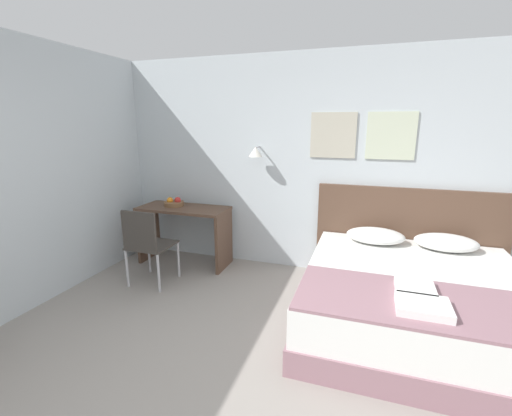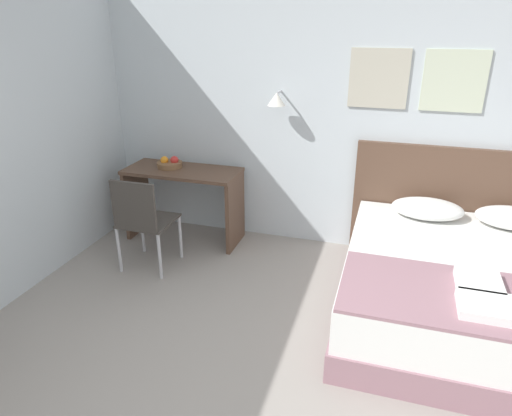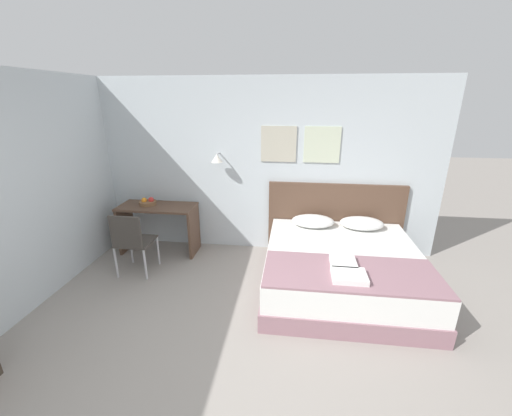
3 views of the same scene
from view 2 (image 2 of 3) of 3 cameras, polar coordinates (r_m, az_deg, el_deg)
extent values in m
cube|color=silver|center=(4.51, 10.12, 11.12)|extent=(5.53, 0.06, 2.65)
cube|color=#B7B29E|center=(4.38, 15.08, 15.37)|extent=(0.52, 0.02, 0.52)
cube|color=beige|center=(4.40, 23.52, 14.34)|extent=(0.52, 0.02, 0.52)
cylinder|color=#B2B2B7|center=(4.47, 2.91, 14.26)|extent=(0.02, 0.16, 0.02)
cone|color=white|center=(4.39, 2.59, 13.45)|extent=(0.17, 0.17, 0.12)
cube|color=gray|center=(3.98, 25.04, -11.44)|extent=(1.93, 1.97, 0.22)
cube|color=white|center=(3.84, 25.71, -8.06)|extent=(1.89, 1.93, 0.32)
cube|color=brown|center=(4.68, 24.65, 0.04)|extent=(2.05, 0.06, 1.13)
ellipsoid|color=white|center=(4.36, 20.62, -0.07)|extent=(0.62, 0.41, 0.16)
cube|color=gray|center=(3.27, 27.40, -10.36)|extent=(1.87, 0.79, 0.02)
cube|color=white|center=(3.36, 26.06, -8.42)|extent=(0.28, 0.31, 0.06)
cube|color=white|center=(3.13, 27.12, -10.98)|extent=(0.36, 0.29, 0.06)
cube|color=brown|center=(4.74, -9.20, 4.58)|extent=(1.18, 0.52, 0.03)
cube|color=brown|center=(5.13, -14.65, 0.98)|extent=(0.04, 0.47, 0.74)
cube|color=brown|center=(4.66, -2.61, -0.52)|extent=(0.04, 0.47, 0.74)
cube|color=#3D3833|center=(4.36, -13.30, -1.56)|extent=(0.46, 0.46, 0.02)
cube|color=#3D3833|center=(4.10, -15.06, 0.22)|extent=(0.42, 0.03, 0.44)
cylinder|color=#B7B7BC|center=(4.71, -14.01, -2.85)|extent=(0.03, 0.03, 0.45)
cylinder|color=#B7B7BC|center=(4.52, -9.43, -3.57)|extent=(0.03, 0.03, 0.45)
cylinder|color=#B7B7BC|center=(4.40, -16.75, -5.06)|extent=(0.03, 0.03, 0.45)
cylinder|color=#B7B7BC|center=(4.20, -11.94, -5.96)|extent=(0.03, 0.03, 0.45)
cylinder|color=brown|center=(4.83, -10.74, 5.36)|extent=(0.26, 0.26, 0.05)
sphere|color=red|center=(4.81, -10.17, 5.92)|extent=(0.08, 0.08, 0.08)
sphere|color=orange|center=(4.82, -11.38, 5.88)|extent=(0.08, 0.08, 0.08)
camera|label=1|loc=(0.48, 46.95, -37.08)|focal=24.00mm
camera|label=3|loc=(0.36, -171.70, 1.30)|focal=22.00mm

